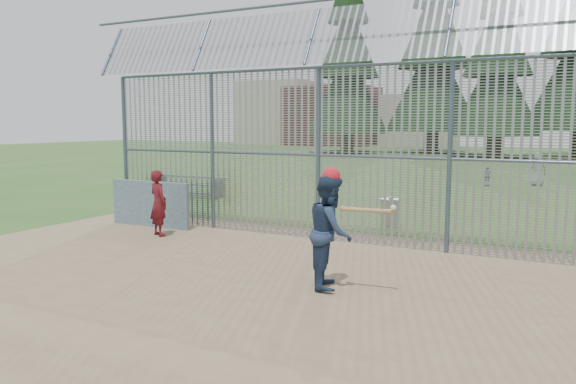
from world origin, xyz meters
The scene contains 13 objects.
ground centered at (0.00, 0.00, 0.00)m, with size 120.00×120.00×0.00m, color #2D511E.
dirt_infield centered at (0.00, -0.50, 0.01)m, with size 14.00×10.00×0.02m, color #756047.
dugout_wall centered at (-4.60, 2.90, 0.62)m, with size 2.50×0.12×1.20m, color #38566B.
batter centered at (1.83, 0.06, 0.96)m, with size 0.91×0.71×1.88m, color navy.
onlooker centered at (-3.56, 2.03, 0.82)m, with size 0.58×0.38×1.60m, color maroon.
bg_kid_standing centered at (3.71, 18.13, 0.74)m, with size 0.72×0.47×1.47m, color slate.
bg_kid_seated centered at (1.80, 17.03, 0.45)m, with size 0.53×0.22×0.90m, color slate.
batting_gear centered at (1.94, 0.03, 1.80)m, with size 1.30×0.38×0.68m.
trash_can centered at (1.01, 5.87, 0.38)m, with size 0.56×0.56×0.82m.
bleacher centered at (-7.69, 8.41, 0.41)m, with size 3.00×0.95×0.72m.
backstop_fence centered at (1.81, 3.43, 2.36)m, with size 20.09×0.81×5.30m.
conifer_row centered at (1.93, 41.51, 10.83)m, with size 38.48×12.26×20.20m.
distant_buildings centered at (-23.18, 56.49, 3.60)m, with size 26.50×10.50×8.00m.
Camera 1 is at (5.48, -8.34, 2.75)m, focal length 35.00 mm.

